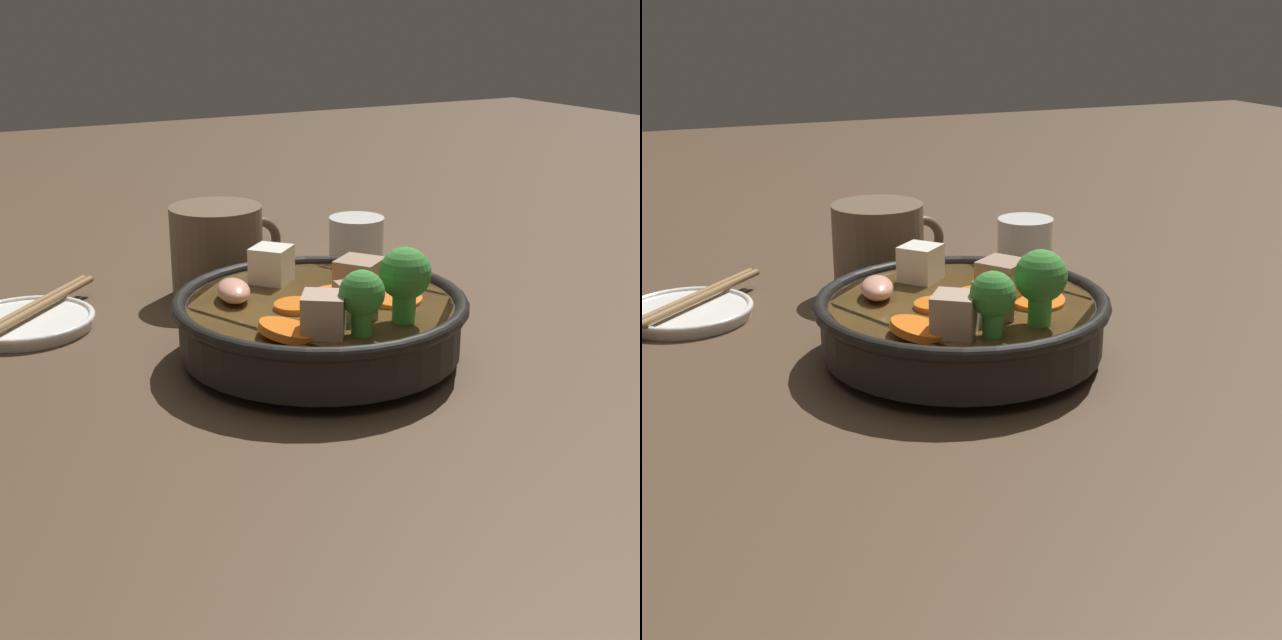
% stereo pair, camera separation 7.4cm
% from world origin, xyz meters
% --- Properties ---
extents(ground_plane, '(3.00, 3.00, 0.00)m').
position_xyz_m(ground_plane, '(0.00, 0.00, 0.00)').
color(ground_plane, '#4C3826').
extents(stirfry_bowl, '(0.25, 0.25, 0.11)m').
position_xyz_m(stirfry_bowl, '(0.00, -0.00, 0.04)').
color(stirfry_bowl, black).
rests_on(stirfry_bowl, ground_plane).
extents(side_saucer, '(0.12, 0.12, 0.01)m').
position_xyz_m(side_saucer, '(-0.20, 0.19, 0.01)').
color(side_saucer, white).
rests_on(side_saucer, ground_plane).
extents(tea_cup, '(0.06, 0.06, 0.05)m').
position_xyz_m(tea_cup, '(0.17, 0.23, 0.03)').
color(tea_cup, white).
rests_on(tea_cup, ground_plane).
extents(dark_mug, '(0.12, 0.09, 0.09)m').
position_xyz_m(dark_mug, '(-0.01, 0.20, 0.05)').
color(dark_mug, brown).
rests_on(dark_mug, ground_plane).
extents(chopsticks_pair, '(0.16, 0.16, 0.01)m').
position_xyz_m(chopsticks_pair, '(-0.20, 0.19, 0.02)').
color(chopsticks_pair, olive).
rests_on(chopsticks_pair, side_saucer).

